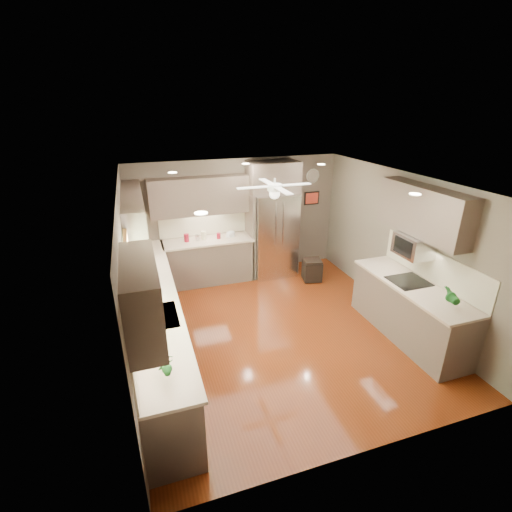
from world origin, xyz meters
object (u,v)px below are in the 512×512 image
potted_plant_right (452,296)px  microwave (414,245)px  soap_bottle (144,299)px  paper_towel (162,350)px  canister_a (187,238)px  canister_d (219,236)px  refrigerator (273,222)px  canister_c (204,235)px  potted_plant_left (166,363)px  stool (312,270)px  bowl (231,236)px  canister_b (198,238)px

potted_plant_right → microwave: microwave is taller
soap_bottle → potted_plant_right: size_ratio=0.51×
potted_plant_right → paper_towel: potted_plant_right is taller
soap_bottle → potted_plant_right: (4.00, -1.39, 0.08)m
canister_a → canister_d: size_ratio=1.34×
refrigerator → paper_towel: (-2.65, -3.60, -0.11)m
canister_c → microwave: 3.98m
potted_plant_left → stool: (3.31, 3.25, -0.87)m
canister_c → paper_towel: (-1.16, -3.67, 0.05)m
stool → paper_towel: size_ratio=1.57×
bowl → microwave: 3.59m
stool → refrigerator: bearing=137.2°
soap_bottle → paper_towel: paper_towel is taller
canister_b → canister_d: 0.44m
refrigerator → bowl: bearing=177.7°
bowl → microwave: microwave is taller
canister_a → potted_plant_right: 4.82m
bowl → paper_towel: size_ratio=0.73×
paper_towel → potted_plant_left: bearing=-86.3°
potted_plant_left → potted_plant_right: (3.85, 0.20, 0.01)m
soap_bottle → potted_plant_left: size_ratio=0.53×
microwave → soap_bottle: bearing=174.2°
potted_plant_right → canister_a: bearing=129.3°
canister_c → canister_d: size_ratio=1.39×
canister_c → canister_d: canister_c is taller
canister_d → canister_c: bearing=171.8°
canister_b → potted_plant_left: (-1.01, -3.90, 0.09)m
canister_d → potted_plant_right: (2.40, -3.71, 0.11)m
refrigerator → paper_towel: refrigerator is taller
canister_d → potted_plant_right: 4.42m
canister_b → refrigerator: refrigerator is taller
bowl → paper_towel: (-1.73, -3.64, 0.11)m
canister_b → microwave: (2.95, -2.73, 0.47)m
paper_towel → bowl: bearing=64.6°
microwave → paper_towel: bearing=-167.4°
potted_plant_right → stool: potted_plant_right is taller
canister_a → bowl: canister_a is taller
canister_a → stool: canister_a is taller
canister_b → refrigerator: size_ratio=0.05×
canister_d → paper_towel: (-1.47, -3.63, 0.08)m
refrigerator → canister_b: bearing=179.1°
potted_plant_left → refrigerator: 4.69m
canister_a → bowl: (0.91, -0.01, -0.05)m
canister_d → potted_plant_right: potted_plant_right is taller
canister_c → soap_bottle: size_ratio=0.98×
canister_b → potted_plant_right: 4.67m
soap_bottle → refrigerator: 3.61m
canister_d → canister_b: bearing=-179.5°
microwave → stool: (-0.65, 2.08, -1.24)m
canister_a → canister_b: (0.22, -0.03, -0.01)m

